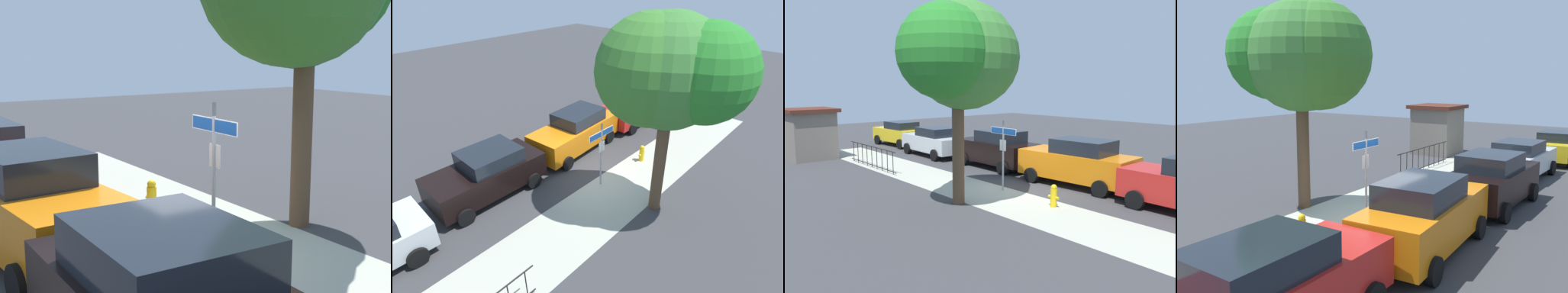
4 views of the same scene
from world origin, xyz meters
The scene contains 5 objects.
ground_plane centered at (0.00, 0.00, 0.00)m, with size 60.00×60.00×0.00m, color #38383A.
sidewalk_strip centered at (2.00, 1.30, 0.00)m, with size 24.00×2.60×0.00m, color #A8AA98.
street_sign centered at (0.19, 0.40, 1.85)m, with size 1.36×0.07×2.74m.
car_orange centered at (-1.25, -2.41, 0.97)m, with size 4.80×2.30×1.93m.
fire_hydrant centered at (-2.49, 0.60, 0.38)m, with size 0.42×0.22×0.78m.
Camera 1 is at (8.26, -5.29, 3.72)m, focal length 52.08 mm.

